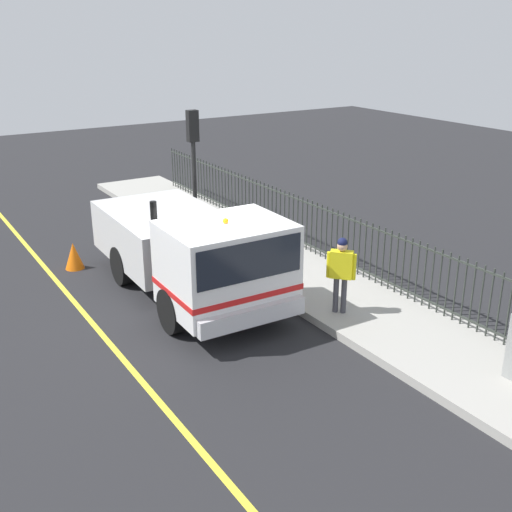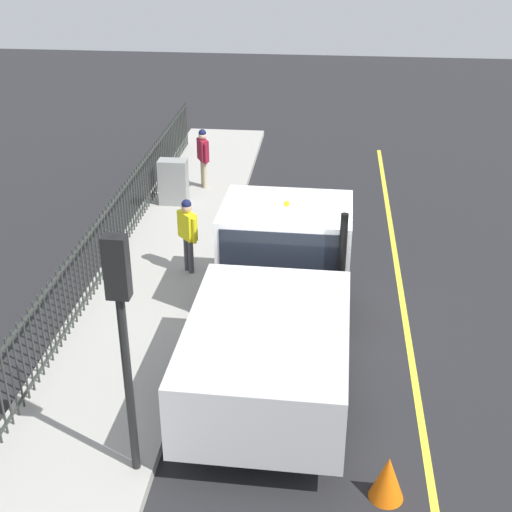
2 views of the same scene
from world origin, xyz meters
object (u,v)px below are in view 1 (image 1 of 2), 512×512
at_px(worker_standing, 341,267).
at_px(work_truck, 194,249).
at_px(traffic_light_near, 193,149).
at_px(traffic_cone, 74,256).

bearing_deg(worker_standing, work_truck, -3.09).
distance_m(work_truck, worker_standing, 3.36).
xyz_separation_m(traffic_light_near, traffic_cone, (-3.56, 0.02, -2.44)).
bearing_deg(worker_standing, traffic_light_near, -39.17).
distance_m(work_truck, traffic_cone, 4.00).
height_order(worker_standing, traffic_light_near, traffic_light_near).
bearing_deg(traffic_light_near, traffic_cone, 0.47).
xyz_separation_m(work_truck, traffic_light_near, (1.77, 3.43, 1.55)).
relative_size(worker_standing, traffic_cone, 2.41).
bearing_deg(work_truck, traffic_light_near, -116.11).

